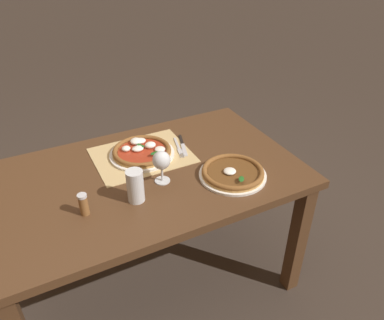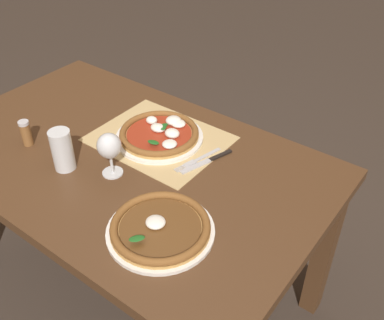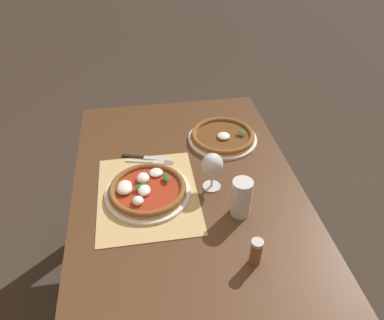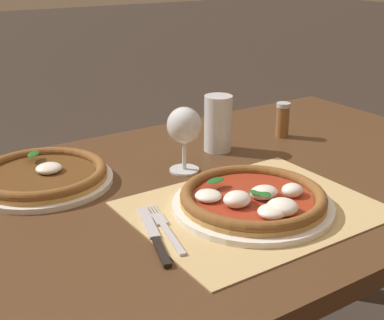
{
  "view_description": "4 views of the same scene",
  "coord_description": "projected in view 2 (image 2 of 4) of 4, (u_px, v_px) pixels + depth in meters",
  "views": [
    {
      "loc": [
        0.46,
        1.37,
        1.74
      ],
      "look_at": [
        -0.22,
        0.05,
        0.78
      ],
      "focal_mm": 35.0,
      "sensor_mm": 36.0,
      "label": 1
    },
    {
      "loc": [
        -0.96,
        0.87,
        1.68
      ],
      "look_at": [
        -0.27,
        -0.04,
        0.82
      ],
      "focal_mm": 42.0,
      "sensor_mm": 36.0,
      "label": 2
    },
    {
      "loc": [
        1.01,
        -0.15,
        1.72
      ],
      "look_at": [
        -0.18,
        0.04,
        0.77
      ],
      "focal_mm": 35.0,
      "sensor_mm": 36.0,
      "label": 3
    },
    {
      "loc": [
        -0.67,
        -0.89,
        1.22
      ],
      "look_at": [
        -0.13,
        -0.06,
        0.83
      ],
      "focal_mm": 50.0,
      "sensor_mm": 36.0,
      "label": 4
    }
  ],
  "objects": [
    {
      "name": "ground_plane",
      "position": [
        138.0,
        286.0,
        2.03
      ],
      "size": [
        24.0,
        24.0,
        0.0
      ],
      "primitive_type": "plane",
      "color": "#382D26"
    },
    {
      "name": "paper_placemat",
      "position": [
        160.0,
        139.0,
        1.66
      ],
      "size": [
        0.47,
        0.37,
        0.0
      ],
      "primitive_type": "cube",
      "color": "tan",
      "rests_on": "dining_table"
    },
    {
      "name": "knife",
      "position": [
        207.0,
        161.0,
        1.54
      ],
      "size": [
        0.08,
        0.21,
        0.01
      ],
      "color": "black",
      "rests_on": "paper_placemat"
    },
    {
      "name": "dining_table",
      "position": [
        125.0,
        177.0,
        1.64
      ],
      "size": [
        1.44,
        0.88,
        0.74
      ],
      "color": "#4C301C",
      "rests_on": "ground"
    },
    {
      "name": "pizza_far",
      "position": [
        160.0,
        228.0,
        1.27
      ],
      "size": [
        0.31,
        0.31,
        0.04
      ],
      "color": "white",
      "rests_on": "dining_table"
    },
    {
      "name": "pizza_near",
      "position": [
        160.0,
        134.0,
        1.65
      ],
      "size": [
        0.32,
        0.32,
        0.05
      ],
      "color": "white",
      "rests_on": "paper_placemat"
    },
    {
      "name": "wine_glass",
      "position": [
        109.0,
        148.0,
        1.44
      ],
      "size": [
        0.08,
        0.08,
        0.16
      ],
      "color": "silver",
      "rests_on": "dining_table"
    },
    {
      "name": "pint_glass",
      "position": [
        62.0,
        151.0,
        1.48
      ],
      "size": [
        0.07,
        0.07,
        0.15
      ],
      "color": "silver",
      "rests_on": "dining_table"
    },
    {
      "name": "pepper_shaker",
      "position": [
        26.0,
        133.0,
        1.6
      ],
      "size": [
        0.04,
        0.04,
        0.1
      ],
      "color": "brown",
      "rests_on": "dining_table"
    },
    {
      "name": "fork",
      "position": [
        198.0,
        160.0,
        1.55
      ],
      "size": [
        0.06,
        0.2,
        0.0
      ],
      "color": "#B7B7BC",
      "rests_on": "paper_placemat"
    }
  ]
}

